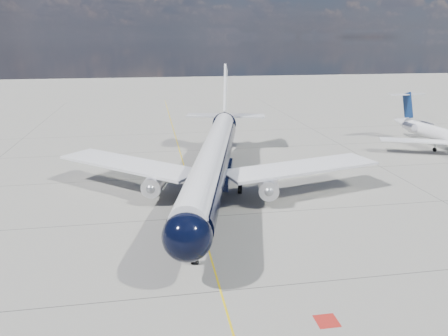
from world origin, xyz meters
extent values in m
plane|color=gray|center=(0.00, 30.00, 0.00)|extent=(320.00, 320.00, 0.00)
cube|color=#DDBA0B|center=(0.00, 25.00, 0.00)|extent=(0.16, 160.00, 0.01)
cube|color=maroon|center=(6.80, -10.00, 0.00)|extent=(1.60, 1.60, 0.01)
cylinder|color=black|center=(2.54, 16.64, 4.44)|extent=(13.35, 40.03, 4.02)
sphere|color=black|center=(-2.43, -3.93, 4.44)|extent=(4.85, 4.85, 4.02)
cone|color=black|center=(8.38, 40.81, 5.08)|extent=(5.65, 8.14, 4.02)
cylinder|color=white|center=(2.54, 16.64, 5.45)|extent=(12.99, 41.88, 3.14)
cube|color=black|center=(-2.48, -4.13, 5.03)|extent=(2.77, 1.83, 0.58)
cube|color=white|center=(-7.89, 20.80, 3.49)|extent=(18.71, 17.44, 0.34)
cube|color=white|center=(13.71, 15.58, 3.49)|extent=(20.99, 10.18, 0.34)
cube|color=black|center=(2.54, 16.64, 2.96)|extent=(6.81, 11.33, 1.06)
cylinder|color=silver|center=(-4.64, 16.20, 2.27)|extent=(3.45, 5.29, 2.37)
cylinder|color=silver|center=(8.73, 12.97, 2.27)|extent=(3.45, 5.29, 2.37)
sphere|color=gray|center=(-5.17, 14.04, 2.27)|extent=(1.40, 1.40, 1.16)
sphere|color=gray|center=(8.20, 10.81, 2.27)|extent=(1.40, 1.40, 1.16)
cube|color=white|center=(-4.60, 16.41, 3.07)|extent=(1.02, 3.35, 1.16)
cube|color=white|center=(8.78, 13.18, 3.07)|extent=(1.02, 3.35, 1.16)
cube|color=white|center=(8.25, 40.30, 10.48)|extent=(1.91, 6.60, 9.02)
cube|color=white|center=(8.38, 40.81, 5.93)|extent=(14.17, 6.52, 0.23)
cylinder|color=gray|center=(-1.56, -0.33, 1.32)|extent=(0.23, 0.23, 2.22)
cylinder|color=black|center=(-1.77, -0.28, 0.37)|extent=(0.36, 0.76, 0.74)
cylinder|color=black|center=(-1.36, -0.38, 0.37)|extent=(0.36, 0.76, 0.74)
cylinder|color=gray|center=(-0.38, 18.98, 1.43)|extent=(0.33, 0.33, 2.01)
cylinder|color=gray|center=(6.20, 17.39, 1.43)|extent=(0.33, 0.33, 2.01)
cylinder|color=black|center=(-0.52, 18.42, 0.58)|extent=(0.74, 1.24, 1.16)
cylinder|color=black|center=(-0.24, 19.55, 0.58)|extent=(0.74, 1.24, 1.16)
cylinder|color=black|center=(6.06, 16.83, 0.58)|extent=(0.74, 1.24, 1.16)
cylinder|color=black|center=(6.34, 17.96, 0.58)|extent=(0.74, 1.24, 1.16)
cone|color=white|center=(44.68, 44.17, 3.12)|extent=(2.82, 4.67, 2.41)
cube|color=white|center=(39.63, 31.59, 2.23)|extent=(11.39, 6.90, 0.20)
cylinder|color=silver|center=(43.29, 39.11, 3.12)|extent=(1.61, 2.97, 1.34)
cylinder|color=silver|center=(47.02, 39.47, 3.12)|extent=(1.61, 2.97, 1.34)
cube|color=white|center=(43.73, 39.15, 3.12)|extent=(1.02, 1.51, 0.16)
cube|color=white|center=(46.57, 39.42, 3.12)|extent=(1.02, 1.51, 0.16)
cube|color=#0B224E|center=(44.81, 42.84, 6.46)|extent=(0.57, 3.75, 5.46)
cube|color=white|center=(44.76, 43.37, 8.60)|extent=(7.27, 2.46, 0.14)
cylinder|color=gray|center=(44.06, 32.02, 0.85)|extent=(0.19, 0.19, 1.52)
cylinder|color=black|center=(44.06, 32.02, 0.37)|extent=(0.36, 0.77, 0.75)
camera|label=1|loc=(-4.82, -34.83, 19.26)|focal=35.00mm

